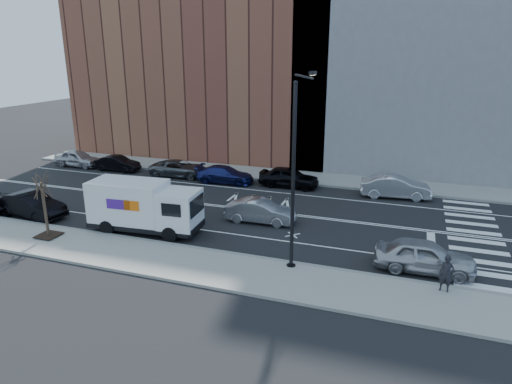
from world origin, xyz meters
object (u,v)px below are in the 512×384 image
Objects in this scene: pedestrian at (446,274)px; far_parked_a at (78,158)px; near_parked_front at (425,256)px; fedex_van at (144,206)px; far_parked_b at (118,163)px; driving_sedan at (260,211)px.

far_parked_a is at bearing 164.29° from pedestrian.
near_parked_front is (29.95, -11.47, 0.05)m from far_parked_a.
far_parked_b is at bearing 127.14° from fedex_van.
pedestrian reaches higher than far_parked_b.
fedex_van reaches higher than near_parked_front.
far_parked_a is 2.64× the size of pedestrian.
driving_sedan is at bearing 159.66° from pedestrian.
far_parked_b is 29.63m from pedestrian.
near_parked_front is (15.55, 0.05, -0.78)m from fedex_van.
far_parked_b is (-10.04, 11.40, -0.92)m from fedex_van.
pedestrian is at bearing -117.10° from far_parked_b.
far_parked_a is 32.08m from near_parked_front.
driving_sedan is at bearing 27.72° from fedex_van.
fedex_van reaches higher than pedestrian.
far_parked_a is 4.36m from far_parked_b.
driving_sedan is 10.29m from near_parked_front.
fedex_van is 1.43× the size of near_parked_front.
far_parked_a is at bearing 67.89° from near_parked_front.
driving_sedan is (15.98, -7.70, 0.05)m from far_parked_b.
near_parked_front is at bearing 121.68° from pedestrian.
pedestrian is at bearing -10.90° from fedex_van.
near_parked_front is at bearing -109.47° from far_parked_a.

